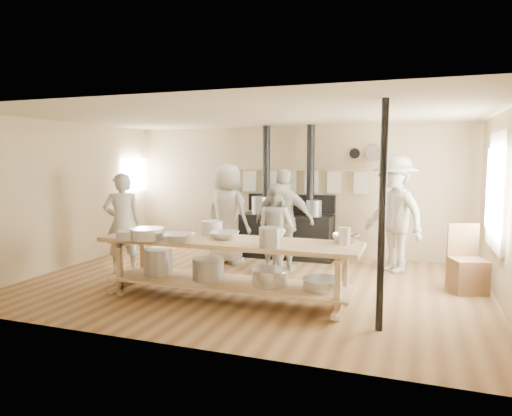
{
  "coord_description": "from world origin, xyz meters",
  "views": [
    {
      "loc": [
        2.4,
        -6.55,
        1.94
      ],
      "look_at": [
        0.02,
        0.2,
        1.17
      ],
      "focal_mm": 32.0,
      "sensor_mm": 36.0,
      "label": 1
    }
  ],
  "objects_px": {
    "chair": "(467,272)",
    "roasting_pan": "(138,234)",
    "cook_right": "(284,221)",
    "cook_center": "(227,214)",
    "cook_left": "(276,228)",
    "cook_far_left": "(122,223)",
    "stove": "(287,231)",
    "cook_by_window": "(394,214)",
    "prep_table": "(228,263)"
  },
  "relations": [
    {
      "from": "cook_far_left",
      "to": "prep_table",
      "type": "bearing_deg",
      "value": 122.89
    },
    {
      "from": "cook_center",
      "to": "cook_by_window",
      "type": "height_order",
      "value": "cook_by_window"
    },
    {
      "from": "chair",
      "to": "cook_left",
      "type": "bearing_deg",
      "value": 158.2
    },
    {
      "from": "stove",
      "to": "cook_far_left",
      "type": "xyz_separation_m",
      "value": [
        -2.31,
        -2.17,
        0.33
      ]
    },
    {
      "from": "cook_far_left",
      "to": "chair",
      "type": "xyz_separation_m",
      "value": [
        5.46,
        0.7,
        -0.56
      ]
    },
    {
      "from": "cook_right",
      "to": "roasting_pan",
      "type": "distance_m",
      "value": 2.62
    },
    {
      "from": "cook_far_left",
      "to": "cook_left",
      "type": "distance_m",
      "value": 2.63
    },
    {
      "from": "cook_by_window",
      "to": "prep_table",
      "type": "bearing_deg",
      "value": -85.26
    },
    {
      "from": "chair",
      "to": "cook_center",
      "type": "bearing_deg",
      "value": 153.77
    },
    {
      "from": "cook_far_left",
      "to": "stove",
      "type": "bearing_deg",
      "value": -173.59
    },
    {
      "from": "cook_center",
      "to": "cook_by_window",
      "type": "distance_m",
      "value": 2.98
    },
    {
      "from": "prep_table",
      "to": "cook_far_left",
      "type": "xyz_separation_m",
      "value": [
        -2.3,
        0.85,
        0.33
      ]
    },
    {
      "from": "prep_table",
      "to": "cook_far_left",
      "type": "bearing_deg",
      "value": 159.69
    },
    {
      "from": "prep_table",
      "to": "cook_by_window",
      "type": "height_order",
      "value": "cook_by_window"
    },
    {
      "from": "prep_table",
      "to": "cook_far_left",
      "type": "distance_m",
      "value": 2.48
    },
    {
      "from": "prep_table",
      "to": "cook_by_window",
      "type": "distance_m",
      "value": 3.25
    },
    {
      "from": "roasting_pan",
      "to": "cook_right",
      "type": "bearing_deg",
      "value": 55.36
    },
    {
      "from": "roasting_pan",
      "to": "stove",
      "type": "bearing_deg",
      "value": 70.16
    },
    {
      "from": "cook_left",
      "to": "cook_right",
      "type": "xyz_separation_m",
      "value": [
        0.11,
        0.1,
        0.12
      ]
    },
    {
      "from": "cook_left",
      "to": "cook_right",
      "type": "relative_size",
      "value": 0.86
    },
    {
      "from": "cook_far_left",
      "to": "cook_left",
      "type": "bearing_deg",
      "value": 162.63
    },
    {
      "from": "cook_center",
      "to": "cook_right",
      "type": "distance_m",
      "value": 1.21
    },
    {
      "from": "cook_right",
      "to": "chair",
      "type": "relative_size",
      "value": 1.81
    },
    {
      "from": "prep_table",
      "to": "chair",
      "type": "bearing_deg",
      "value": 26.22
    },
    {
      "from": "cook_left",
      "to": "prep_table",
      "type": "bearing_deg",
      "value": 112.76
    },
    {
      "from": "stove",
      "to": "cook_left",
      "type": "relative_size",
      "value": 1.7
    },
    {
      "from": "stove",
      "to": "chair",
      "type": "xyz_separation_m",
      "value": [
        3.15,
        -1.47,
        -0.23
      ]
    },
    {
      "from": "prep_table",
      "to": "cook_center",
      "type": "bearing_deg",
      "value": 113.03
    },
    {
      "from": "cook_left",
      "to": "cook_far_left",
      "type": "bearing_deg",
      "value": 48.0
    },
    {
      "from": "stove",
      "to": "cook_by_window",
      "type": "relative_size",
      "value": 1.29
    },
    {
      "from": "stove",
      "to": "cook_center",
      "type": "distance_m",
      "value": 1.34
    },
    {
      "from": "cook_right",
      "to": "cook_center",
      "type": "bearing_deg",
      "value": -9.34
    },
    {
      "from": "chair",
      "to": "roasting_pan",
      "type": "xyz_separation_m",
      "value": [
        -4.36,
        -1.88,
        0.62
      ]
    },
    {
      "from": "cook_center",
      "to": "chair",
      "type": "relative_size",
      "value": 1.89
    },
    {
      "from": "chair",
      "to": "roasting_pan",
      "type": "height_order",
      "value": "chair"
    },
    {
      "from": "prep_table",
      "to": "cook_right",
      "type": "bearing_deg",
      "value": 81.15
    },
    {
      "from": "prep_table",
      "to": "cook_right",
      "type": "xyz_separation_m",
      "value": [
        0.28,
        1.83,
        0.37
      ]
    },
    {
      "from": "chair",
      "to": "cook_right",
      "type": "bearing_deg",
      "value": 156.08
    },
    {
      "from": "stove",
      "to": "cook_left",
      "type": "distance_m",
      "value": 1.33
    },
    {
      "from": "cook_right",
      "to": "cook_by_window",
      "type": "xyz_separation_m",
      "value": [
        1.77,
        0.64,
        0.12
      ]
    },
    {
      "from": "cook_center",
      "to": "roasting_pan",
      "type": "xyz_separation_m",
      "value": [
        -0.31,
        -2.44,
        -0.03
      ]
    },
    {
      "from": "chair",
      "to": "cook_far_left",
      "type": "bearing_deg",
      "value": 168.86
    },
    {
      "from": "stove",
      "to": "chair",
      "type": "distance_m",
      "value": 3.48
    },
    {
      "from": "chair",
      "to": "roasting_pan",
      "type": "distance_m",
      "value": 4.79
    },
    {
      "from": "prep_table",
      "to": "cook_left",
      "type": "xyz_separation_m",
      "value": [
        0.18,
        1.73,
        0.25
      ]
    },
    {
      "from": "roasting_pan",
      "to": "chair",
      "type": "bearing_deg",
      "value": 23.36
    },
    {
      "from": "cook_far_left",
      "to": "cook_center",
      "type": "height_order",
      "value": "cook_center"
    },
    {
      "from": "stove",
      "to": "cook_far_left",
      "type": "height_order",
      "value": "stove"
    },
    {
      "from": "stove",
      "to": "prep_table",
      "type": "distance_m",
      "value": 3.02
    },
    {
      "from": "cook_right",
      "to": "cook_by_window",
      "type": "distance_m",
      "value": 1.89
    }
  ]
}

